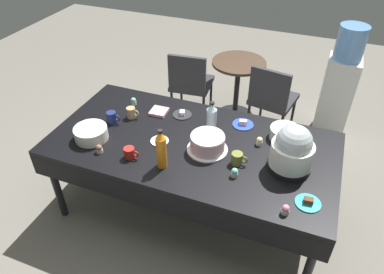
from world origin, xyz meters
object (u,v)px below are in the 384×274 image
soda_bottle_orange_juice (161,150)px  water_cooler (339,86)px  cupcake_cocoa (285,210)px  maroon_chair_left (190,81)px  dessert_plate_teal (308,202)px  cupcake_rose (99,149)px  coffee_mug_red (130,153)px  dessert_plate_cobalt (243,124)px  frosted_layer_cake (207,143)px  slow_cooker (292,150)px  dessert_plate_charcoal (182,114)px  maroon_chair_right (272,97)px  cupcake_berry (259,141)px  round_cafe_table (238,79)px  soda_bottle_water (212,118)px  glass_salad_bowl (285,133)px  dessert_plate_white (160,140)px  coffee_mug_olive (237,158)px  cupcake_lemon (133,101)px  ceramic_snack_bowl (91,133)px  potluck_table (192,148)px  coffee_mug_tan (131,113)px  cupcake_vanilla (235,173)px  coffee_mug_navy (112,117)px

soda_bottle_orange_juice → water_cooler: 2.28m
cupcake_cocoa → maroon_chair_left: (-1.33, 1.78, -0.29)m
dessert_plate_teal → cupcake_rose: 1.51m
coffee_mug_red → maroon_chair_left: bearing=96.3°
dessert_plate_cobalt → frosted_layer_cake: bearing=-112.0°
frosted_layer_cake → slow_cooker: (0.60, 0.02, 0.10)m
dessert_plate_charcoal → water_cooler: water_cooler is taller
frosted_layer_cake → maroon_chair_left: 1.57m
soda_bottle_orange_juice → maroon_chair_right: soda_bottle_orange_juice is taller
cupcake_berry → round_cafe_table: size_ratio=0.09×
frosted_layer_cake → soda_bottle_water: (-0.05, 0.24, 0.06)m
slow_cooker → maroon_chair_right: (-0.36, 1.36, -0.42)m
water_cooler → glass_salad_bowl: bearing=-105.6°
dessert_plate_white → coffee_mug_olive: (0.63, -0.03, 0.04)m
dessert_plate_white → cupcake_lemon: size_ratio=2.11×
dessert_plate_cobalt → dessert_plate_teal: (0.60, -0.68, -0.00)m
dessert_plate_teal → cupcake_lemon: size_ratio=2.44×
ceramic_snack_bowl → dessert_plate_white: ceramic_snack_bowl is taller
cupcake_lemon → dessert_plate_white: bearing=-42.0°
potluck_table → dessert_plate_cobalt: size_ratio=12.65×
dessert_plate_white → soda_bottle_orange_juice: (0.14, -0.25, 0.14)m
potluck_table → soda_bottle_orange_juice: (-0.10, -0.33, 0.21)m
coffee_mug_tan → coffee_mug_olive: (0.99, -0.24, -0.00)m
cupcake_lemon → soda_bottle_water: soda_bottle_water is taller
dessert_plate_cobalt → cupcake_berry: cupcake_berry is taller
coffee_mug_red → soda_bottle_water: bearing=49.3°
frosted_layer_cake → dessert_plate_charcoal: frosted_layer_cake is taller
soda_bottle_orange_juice → coffee_mug_olive: bearing=23.9°
coffee_mug_red → water_cooler: (1.38, 1.97, -0.20)m
ceramic_snack_bowl → maroon_chair_left: 1.62m
dessert_plate_charcoal → soda_bottle_water: bearing=-22.7°
dessert_plate_white → slow_cooker: bearing=3.3°
dessert_plate_charcoal → water_cooler: bearing=46.9°
slow_cooker → glass_salad_bowl: (-0.09, 0.34, -0.12)m
dessert_plate_charcoal → potluck_table: bearing=-56.1°
cupcake_berry → coffee_mug_red: size_ratio=0.57×
cupcake_cocoa → frosted_layer_cake: bearing=148.0°
cupcake_vanilla → coffee_mug_tan: coffee_mug_tan is taller
maroon_chair_left → cupcake_lemon: bearing=-97.7°
coffee_mug_navy → maroon_chair_left: 1.37m
frosted_layer_cake → dessert_plate_teal: bearing=-19.5°
potluck_table → frosted_layer_cake: frosted_layer_cake is taller
potluck_table → dessert_plate_charcoal: (-0.21, 0.32, 0.07)m
cupcake_rose → slow_cooker: bearing=14.1°
ceramic_snack_bowl → cupcake_cocoa: ceramic_snack_bowl is taller
ceramic_snack_bowl → coffee_mug_olive: ceramic_snack_bowl is taller
glass_salad_bowl → cupcake_lemon: size_ratio=3.51×
potluck_table → dessert_plate_white: bearing=-161.0°
cupcake_cocoa → round_cafe_table: size_ratio=0.09×
potluck_table → coffee_mug_tan: size_ratio=19.27×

